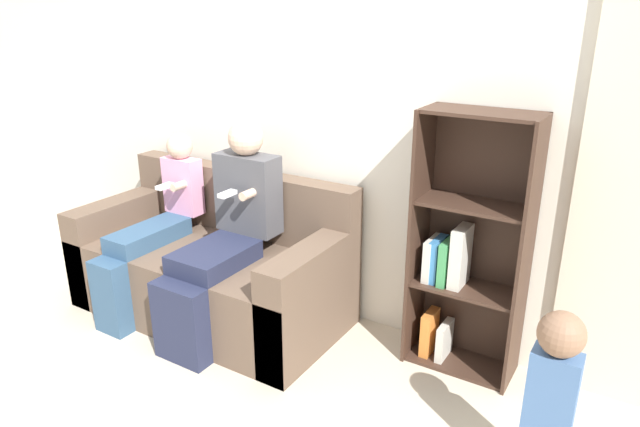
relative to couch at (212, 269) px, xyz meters
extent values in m
plane|color=beige|center=(0.39, -0.50, -0.30)|extent=(14.00, 14.00, 0.00)
cube|color=silver|center=(0.39, 0.46, 0.98)|extent=(10.00, 0.06, 2.55)
cube|color=brown|center=(0.00, -0.10, -0.07)|extent=(1.73, 0.68, 0.46)
cube|color=brown|center=(0.00, 0.31, 0.14)|extent=(1.73, 0.15, 0.89)
cube|color=brown|center=(-0.77, -0.10, 0.02)|extent=(0.18, 0.68, 0.65)
cube|color=brown|center=(0.77, -0.10, 0.02)|extent=(0.18, 0.68, 0.65)
cube|color=#232842|center=(0.22, -0.50, -0.07)|extent=(0.33, 0.12, 0.46)
cube|color=#232842|center=(0.22, -0.20, 0.22)|extent=(0.33, 0.49, 0.11)
cube|color=#4C4C51|center=(0.22, 0.13, 0.51)|extent=(0.39, 0.18, 0.48)
sphere|color=beige|center=(0.22, 0.13, 0.85)|extent=(0.21, 0.21, 0.21)
cylinder|color=beige|center=(0.33, -0.01, 0.56)|extent=(0.05, 0.10, 0.05)
cube|color=white|center=(0.22, -0.06, 0.56)|extent=(0.05, 0.12, 0.02)
cube|color=#335170|center=(-0.36, -0.50, -0.07)|extent=(0.22, 0.12, 0.46)
cube|color=#335170|center=(-0.36, -0.17, 0.22)|extent=(0.22, 0.54, 0.11)
cube|color=#E599BC|center=(-0.36, 0.16, 0.46)|extent=(0.26, 0.12, 0.37)
sphere|color=beige|center=(-0.36, 0.16, 0.72)|extent=(0.17, 0.17, 0.17)
cylinder|color=beige|center=(-0.29, 0.05, 0.50)|extent=(0.05, 0.10, 0.05)
cube|color=white|center=(-0.36, 0.00, 0.50)|extent=(0.05, 0.12, 0.02)
cube|color=#476B9E|center=(2.11, -0.39, 0.17)|extent=(0.18, 0.11, 0.36)
sphere|color=#8C664C|center=(2.11, -0.39, 0.43)|extent=(0.18, 0.18, 0.18)
cube|color=#3D281E|center=(1.27, 0.27, 0.41)|extent=(0.02, 0.30, 1.41)
cube|color=#3D281E|center=(1.83, 0.27, 0.41)|extent=(0.02, 0.30, 1.41)
cube|color=#3D281E|center=(1.55, 0.41, 0.41)|extent=(0.58, 0.02, 1.41)
cube|color=#3D281E|center=(1.55, 0.27, -0.29)|extent=(0.54, 0.26, 0.02)
cube|color=#3D281E|center=(1.55, 0.27, 0.17)|extent=(0.54, 0.26, 0.02)
cube|color=#3D281E|center=(1.55, 0.27, 0.64)|extent=(0.54, 0.26, 0.02)
cube|color=#3D281E|center=(1.55, 0.27, 1.10)|extent=(0.54, 0.26, 0.02)
cube|color=beige|center=(1.35, 0.27, 0.30)|extent=(0.04, 0.18, 0.23)
cube|color=orange|center=(1.37, 0.27, -0.15)|extent=(0.05, 0.16, 0.25)
cube|color=teal|center=(1.39, 0.27, 0.30)|extent=(0.05, 0.17, 0.24)
cube|color=beige|center=(1.51, 0.27, 0.35)|extent=(0.07, 0.18, 0.33)
cube|color=#429956|center=(1.44, 0.27, 0.30)|extent=(0.04, 0.20, 0.24)
cube|color=beige|center=(1.46, 0.27, -0.18)|extent=(0.04, 0.18, 0.21)
camera|label=1|loc=(2.32, -2.43, 1.58)|focal=32.00mm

